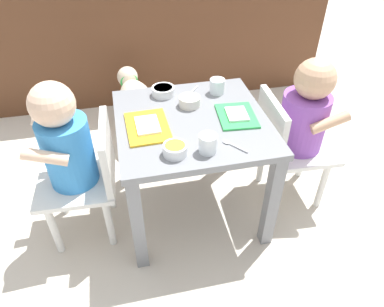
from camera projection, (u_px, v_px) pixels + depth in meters
ground_plane at (192, 205)px, 1.57m from camera, size 7.00×7.00×0.00m
kitchen_cabinet_back at (152, 20)px, 2.13m from camera, size 2.07×0.35×0.91m
dining_table at (192, 138)px, 1.34m from camera, size 0.55×0.54×0.45m
seated_child_left at (70, 149)px, 1.22m from camera, size 0.29×0.29×0.66m
seated_child_right at (301, 118)px, 1.38m from camera, size 0.29×0.29×0.64m
dog at (137, 100)px, 1.84m from camera, size 0.22×0.47×0.33m
food_tray_left at (148, 126)px, 1.24m from camera, size 0.15×0.21×0.02m
food_tray_right at (237, 115)px, 1.29m from camera, size 0.15×0.18×0.02m
water_cup_left at (208, 145)px, 1.12m from camera, size 0.06×0.06×0.06m
water_cup_right at (217, 87)px, 1.42m from camera, size 0.06×0.06×0.06m
cereal_bowl_right_side at (163, 91)px, 1.41m from camera, size 0.09×0.09×0.03m
veggie_bowl_far at (190, 101)px, 1.35m from camera, size 0.08×0.08×0.04m
cereal_bowl_left_side at (175, 149)px, 1.12m from camera, size 0.08×0.08×0.04m
spoon_by_left_tray at (232, 145)px, 1.16m from camera, size 0.07×0.09×0.01m
spoon_by_right_tray at (191, 92)px, 1.43m from camera, size 0.07×0.08×0.01m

